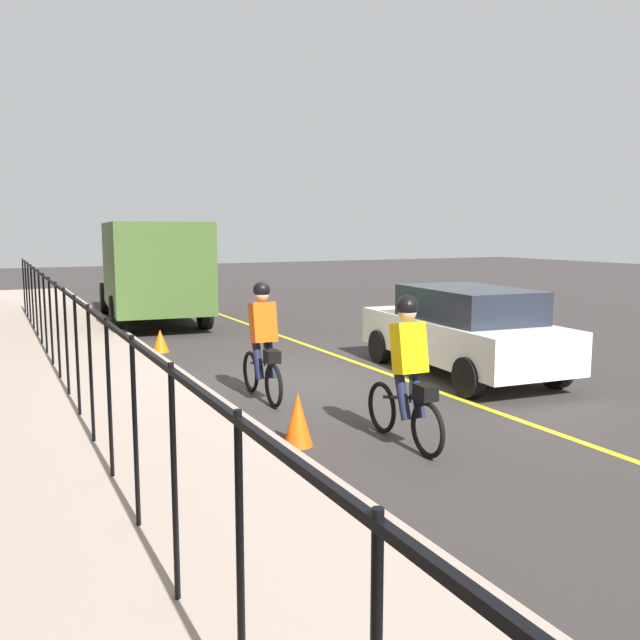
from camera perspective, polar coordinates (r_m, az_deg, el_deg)
name	(u,v)px	position (r m, az deg, el deg)	size (l,w,h in m)	color
ground_plane	(309,383)	(11.41, -0.98, -5.40)	(80.00, 80.00, 0.00)	#34302E
lane_line_centre	(388,374)	(12.17, 5.84, -4.59)	(36.00, 0.12, 0.01)	yellow
sidewalk	(101,402)	(10.42, -18.19, -6.63)	(40.00, 3.20, 0.15)	#A69385
iron_fence	(61,315)	(11.14, -21.26, 0.38)	(21.28, 0.04, 1.60)	black
cyclist_lead	(263,342)	(10.11, -4.90, -1.86)	(1.71, 0.37, 1.83)	black
cyclist_follow	(408,372)	(8.02, 7.49, -4.42)	(1.71, 0.37, 1.83)	black
patrol_sedan	(463,329)	(12.18, 12.12, -0.79)	(4.53, 2.21, 1.58)	white
box_truck_background	(151,267)	(19.36, -14.22, 4.40)	(6.91, 3.07, 2.78)	#3C5826
traffic_cone_near	(298,419)	(8.11, -1.90, -8.45)	(0.36, 0.36, 0.66)	#ED550D
traffic_cone_far	(160,341)	(14.62, -13.48, -1.75)	(0.36, 0.36, 0.48)	#FA650B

